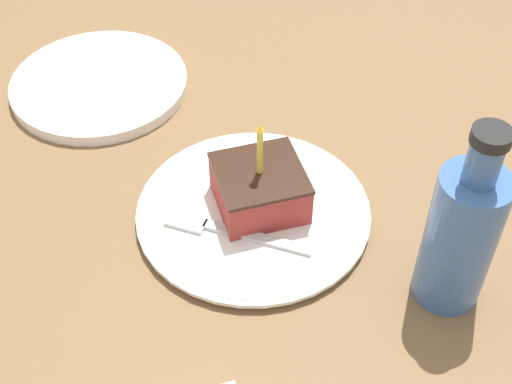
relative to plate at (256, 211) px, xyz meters
The scene contains 6 objects.
ground_plane 0.03m from the plate, 96.67° to the left, with size 2.40×2.40×0.04m.
plate is the anchor object (origin of this frame).
cake_slice 0.03m from the plate, 50.05° to the right, with size 0.09×0.10×0.12m.
fork 0.05m from the plate, 121.10° to the left, with size 0.11×0.15×0.00m.
bottle 0.24m from the plate, 134.76° to the right, with size 0.07×0.07×0.22m.
side_plate 0.32m from the plate, 25.58° to the left, with size 0.24×0.24×0.02m.
Camera 1 is at (-0.53, 0.15, 0.60)m, focal length 50.00 mm.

